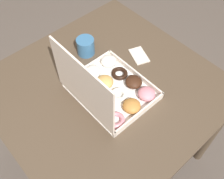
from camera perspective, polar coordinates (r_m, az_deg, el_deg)
The scene contains 5 objects.
ground_plane at distance 1.92m, azimuth -0.90°, elevation -13.56°, with size 8.00×8.00×0.00m, color #564C44.
dining_table at distance 1.33m, azimuth -1.26°, elevation -2.19°, with size 0.98×1.01×0.78m.
donut_box at distance 1.18m, azimuth -0.96°, elevation 0.54°, with size 0.37×0.31×0.31m.
coffee_mug at distance 1.37m, azimuth -5.77°, elevation 9.40°, with size 0.09×0.09×0.09m.
paper_napkin at distance 1.38m, azimuth 5.91°, elevation 7.37°, with size 0.13×0.11×0.01m.
Camera 1 is at (-0.58, 0.48, 1.77)m, focal length 42.00 mm.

